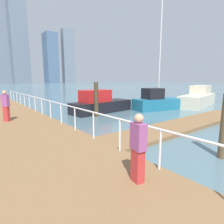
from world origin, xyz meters
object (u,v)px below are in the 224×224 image
Objects in this scene: moored_boat_2 at (157,101)px; pedestrian_0 at (6,105)px; moored_boat_0 at (198,98)px; pedestrian_1 at (138,148)px; moored_boat_4 at (100,104)px.

moored_boat_2 is 5.80× the size of pedestrian_0.
moored_boat_2 is at bearing 169.96° from moored_boat_0.
pedestrian_0 is at bearing 175.72° from moored_boat_2.
pedestrian_0 reaches higher than pedestrian_1.
moored_boat_0 is at bearing -10.04° from moored_boat_2.
moored_boat_2 is at bearing -22.78° from moored_boat_4.
pedestrian_1 is at bearing -156.51° from moored_boat_0.
moored_boat_4 is 3.56× the size of pedestrian_1.
pedestrian_1 is (-5.69, -9.94, 0.50)m from moored_boat_4.
pedestrian_0 is at bearing 98.52° from pedestrian_1.
pedestrian_1 is at bearing -119.78° from moored_boat_4.
pedestrian_1 is (-15.98, -6.95, 0.43)m from moored_boat_0.
moored_boat_0 reaches higher than moored_boat_4.
pedestrian_0 reaches higher than moored_boat_0.
moored_boat_0 is 0.73× the size of moored_boat_2.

